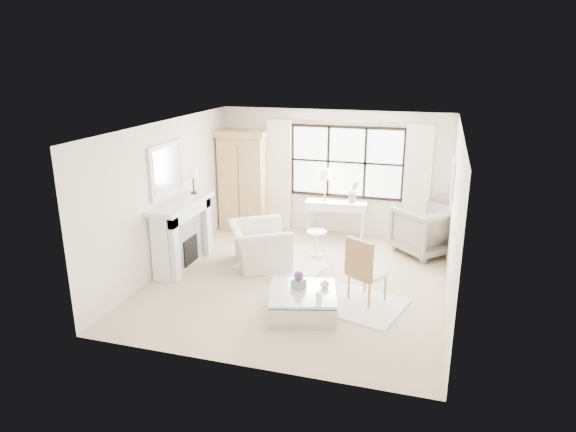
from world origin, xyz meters
name	(u,v)px	position (x,y,z in m)	size (l,w,h in m)	color
floor	(299,280)	(0.00, 0.00, 0.00)	(5.50, 5.50, 0.00)	#C7B293
ceiling	(300,126)	(0.00, 0.00, 2.70)	(5.50, 5.50, 0.00)	white
wall_back	(333,172)	(0.00, 2.75, 1.35)	(5.00, 5.00, 0.00)	white
wall_front	(239,268)	(0.00, -2.75, 1.35)	(5.00, 5.00, 0.00)	silver
wall_left	(167,196)	(-2.50, 0.00, 1.35)	(5.50, 5.50, 0.00)	silver
wall_right	(454,219)	(2.50, 0.00, 1.35)	(5.50, 5.50, 0.00)	silver
window_pane	(347,162)	(0.30, 2.73, 1.60)	(2.40, 0.02, 1.50)	white
window_frame	(347,162)	(0.30, 2.72, 1.60)	(2.50, 0.04, 1.50)	black
curtain_rod	(348,122)	(0.30, 2.67, 2.47)	(0.04, 0.04, 3.30)	#B3833E
curtain_left	(279,175)	(-1.20, 2.65, 1.24)	(0.55, 0.10, 2.47)	white
curtain_right	(417,184)	(1.80, 2.65, 1.24)	(0.55, 0.10, 2.47)	white
fireplace	(181,233)	(-2.27, 0.00, 0.65)	(0.58, 1.66, 1.26)	silver
mirror_frame	(167,169)	(-2.47, 0.00, 1.84)	(0.05, 1.15, 0.95)	white
mirror_glass	(168,169)	(-2.44, 0.00, 1.84)	(0.02, 1.00, 0.80)	silver
art_frame	(452,182)	(2.47, 1.70, 1.55)	(0.04, 0.62, 0.82)	white
art_canvas	(451,182)	(2.45, 1.70, 1.55)	(0.01, 0.52, 0.72)	#B7A68D
mantel_lamp	(193,173)	(-2.26, 0.58, 1.65)	(0.22, 0.22, 0.51)	black
armoire	(243,180)	(-1.95, 2.40, 1.14)	(1.14, 0.73, 2.24)	tan
console_table	(336,219)	(0.16, 2.42, 0.40)	(1.34, 0.56, 0.80)	white
console_lamp	(325,175)	(-0.10, 2.44, 1.36)	(0.28, 0.28, 0.69)	#BC8541
orchid_plant	(354,192)	(0.52, 2.43, 1.03)	(0.26, 0.21, 0.47)	#5A724C
side_table	(317,240)	(0.02, 1.22, 0.33)	(0.40, 0.40, 0.51)	white
rug_left	(282,266)	(-0.47, 0.48, 0.01)	(1.55, 1.09, 0.03)	white
rug_right	(352,302)	(1.06, -0.63, 0.01)	(1.56, 1.17, 0.03)	white
club_armchair	(259,245)	(-0.91, 0.47, 0.39)	(1.20, 1.05, 0.78)	beige
wingback_chair	(425,230)	(2.05, 1.96, 0.48)	(1.03, 1.06, 0.96)	gray
french_chair	(366,283)	(1.24, -0.49, 0.31)	(0.66, 0.66, 1.08)	#A97746
coffee_table	(303,303)	(0.38, -1.19, 0.18)	(1.22, 1.22, 0.38)	silver
planter_box	(299,284)	(0.29, -1.10, 0.45)	(0.18, 0.18, 0.13)	gray
planter_flowers	(299,276)	(0.29, -1.10, 0.58)	(0.14, 0.14, 0.14)	#4F2A69
pillar_candle	(319,296)	(0.68, -1.40, 0.44)	(0.09, 0.09, 0.12)	white
coffee_vase	(325,283)	(0.67, -0.98, 0.46)	(0.14, 0.14, 0.15)	silver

